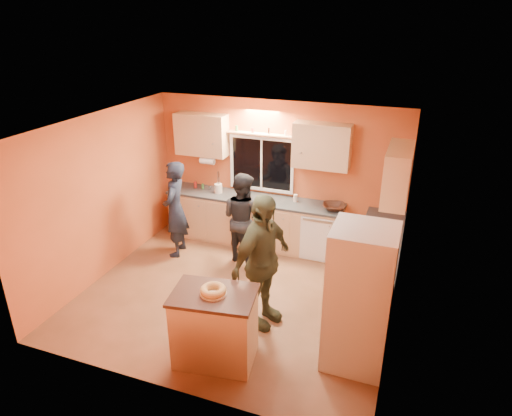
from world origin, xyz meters
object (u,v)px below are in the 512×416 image
at_px(refrigerator, 359,298).
at_px(person_center, 243,218).
at_px(person_right, 262,262).
at_px(island, 215,326).
at_px(person_left, 175,209).

relative_size(refrigerator, person_center, 1.15).
height_order(person_center, person_right, person_right).
xyz_separation_m(refrigerator, person_right, (-1.31, 0.32, 0.04)).
bearing_deg(person_right, island, -178.81).
distance_m(refrigerator, island, 1.74).
relative_size(refrigerator, person_right, 0.95).
bearing_deg(person_left, island, 26.65).
relative_size(refrigerator, island, 1.69).
height_order(refrigerator, island, refrigerator).
distance_m(refrigerator, person_left, 3.75).
xyz_separation_m(person_center, person_right, (0.89, -1.53, 0.16)).
distance_m(person_left, person_center, 1.18).
bearing_deg(person_right, person_center, 48.95).
distance_m(island, person_center, 2.51).
distance_m(refrigerator, person_right, 1.35).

